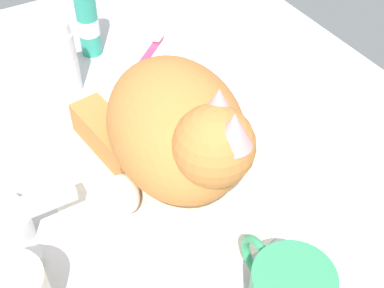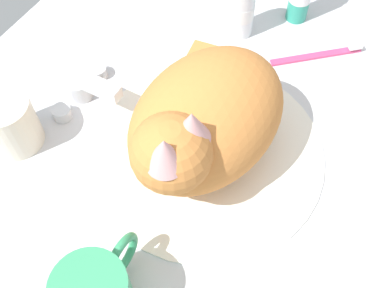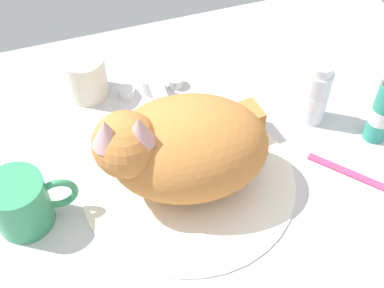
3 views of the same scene
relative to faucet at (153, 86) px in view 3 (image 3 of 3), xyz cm
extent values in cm
cube|color=silver|center=(0.00, -20.42, -3.73)|extent=(110.00, 82.50, 3.00)
cylinder|color=white|center=(0.00, -20.42, -1.91)|extent=(33.20, 33.20, 0.64)
cylinder|color=silver|center=(0.00, 1.11, -0.58)|extent=(3.60, 3.60, 3.30)
cube|color=silver|center=(0.00, -2.64, 2.07)|extent=(2.00, 7.51, 2.00)
cylinder|color=silver|center=(-4.59, 1.11, -1.33)|extent=(2.80, 2.80, 1.80)
cylinder|color=silver|center=(4.59, 1.11, -1.33)|extent=(2.80, 2.80, 1.80)
ellipsoid|color=#D17F3D|center=(0.00, -20.42, 5.76)|extent=(26.21, 21.06, 14.70)
sphere|color=#D17F3D|center=(-8.86, -19.99, 9.80)|extent=(11.04, 11.04, 9.41)
ellipsoid|color=white|center=(-7.01, -20.35, 7.60)|extent=(6.99, 6.25, 5.18)
cone|color=#DB9E9E|center=(-7.10, -22.01, 13.81)|extent=(4.97, 4.97, 4.24)
cone|color=#DB9E9E|center=(-11.25, -21.21, 13.81)|extent=(4.97, 4.97, 4.24)
cube|color=#D17F3D|center=(7.77, -14.18, 0.73)|extent=(14.01, 6.36, 4.64)
ellipsoid|color=white|center=(-2.49, -11.76, 0.50)|extent=(6.18, 4.60, 4.18)
cylinder|color=#389966|center=(-24.75, -19.73, 2.12)|extent=(8.24, 8.24, 8.70)
torus|color=#389966|center=(-19.43, -19.73, 2.12)|extent=(5.87, 1.00, 5.87)
cylinder|color=silver|center=(-11.00, 4.15, 1.78)|extent=(7.42, 7.42, 8.01)
cylinder|color=white|center=(24.28, -14.13, 2.86)|extent=(4.14, 4.14, 10.19)
cylinder|color=white|center=(24.28, -14.13, 2.35)|extent=(4.22, 4.22, 2.55)
cylinder|color=white|center=(24.28, -14.13, 8.86)|extent=(3.52, 3.52, 1.80)
cylinder|color=teal|center=(32.23, -21.24, 3.56)|extent=(3.58, 3.58, 11.58)
cylinder|color=white|center=(32.23, -21.24, 2.98)|extent=(3.65, 3.65, 2.90)
cube|color=#D83F72|center=(25.00, -27.63, -1.83)|extent=(10.92, 12.37, 0.80)
camera|label=1|loc=(-42.81, 1.91, 49.29)|focal=48.51mm
camera|label=2|loc=(-31.62, -35.41, 52.61)|focal=43.08mm
camera|label=3|loc=(-14.76, -66.42, 62.81)|focal=48.50mm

